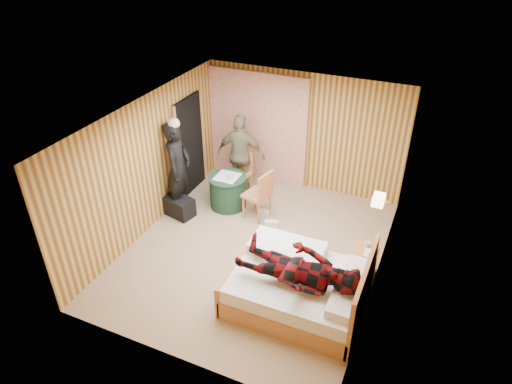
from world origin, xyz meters
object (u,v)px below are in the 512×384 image
at_px(nightstand, 363,263).
at_px(woman_standing, 178,168).
at_px(chair_far, 241,169).
at_px(chair_near, 261,192).
at_px(duffel_bag, 177,206).
at_px(man_at_table, 241,155).
at_px(wall_lamp, 379,200).
at_px(bed, 300,286).
at_px(man_on_bed, 298,263).
at_px(round_table, 228,191).

xyz_separation_m(nightstand, woman_standing, (-3.73, 0.49, 0.68)).
relative_size(chair_far, chair_near, 0.92).
xyz_separation_m(duffel_bag, man_at_table, (0.78, 1.31, 0.67)).
distance_m(wall_lamp, bed, 1.82).
bearing_deg(man_at_table, chair_far, 100.58).
distance_m(bed, man_at_table, 3.45).
bearing_deg(duffel_bag, chair_near, 32.45).
bearing_deg(woman_standing, nightstand, -108.41).
bearing_deg(wall_lamp, man_on_bed, -116.77).
xyz_separation_m(bed, round_table, (-2.20, 1.95, 0.03)).
relative_size(woman_standing, man_on_bed, 1.07).
relative_size(nightstand, chair_near, 0.53).
xyz_separation_m(bed, duffel_bag, (-2.98, 1.29, -0.12)).
height_order(wall_lamp, woman_standing, woman_standing).
bearing_deg(chair_far, chair_near, -38.52).
bearing_deg(woman_standing, bed, -126.83).
height_order(bed, man_on_bed, man_on_bed).
xyz_separation_m(bed, chair_far, (-2.19, 2.57, 0.23)).
bearing_deg(duffel_bag, bed, -10.06).
bearing_deg(woman_standing, round_table, -67.92).
bearing_deg(man_on_bed, man_at_table, 128.18).
distance_m(nightstand, duffel_bag, 3.75).
xyz_separation_m(round_table, man_at_table, (0.00, 0.64, 0.52)).
xyz_separation_m(wall_lamp, woman_standing, (-3.77, 0.14, -0.35)).
relative_size(wall_lamp, round_table, 0.34).
xyz_separation_m(wall_lamp, man_on_bed, (-0.77, -1.53, -0.34)).
distance_m(nightstand, round_table, 3.12).
height_order(duffel_bag, man_at_table, man_at_table).
relative_size(bed, round_table, 2.59).
xyz_separation_m(nightstand, duffel_bag, (-3.73, 0.33, -0.07)).
xyz_separation_m(wall_lamp, nightstand, (-0.04, -0.35, -1.03)).
xyz_separation_m(chair_far, duffel_bag, (-0.79, -1.29, -0.35)).
bearing_deg(man_on_bed, wall_lamp, 63.23).
bearing_deg(duffel_bag, nightstand, 8.25).
xyz_separation_m(wall_lamp, bed, (-0.80, -1.31, -0.99)).
relative_size(bed, duffel_bag, 2.93).
relative_size(duffel_bag, woman_standing, 0.36).
bearing_deg(nightstand, bed, -128.31).
height_order(chair_near, man_at_table, man_at_table).
bearing_deg(nightstand, round_table, 161.32).
height_order(bed, chair_near, bed).
bearing_deg(wall_lamp, nightstand, -97.04).
xyz_separation_m(woman_standing, man_on_bed, (3.00, -1.68, 0.02)).
bearing_deg(man_on_bed, chair_near, 125.27).
bearing_deg(chair_near, nightstand, 81.18).
distance_m(wall_lamp, man_at_table, 3.29).
xyz_separation_m(chair_far, man_on_bed, (2.21, -2.80, 0.42)).
height_order(wall_lamp, man_on_bed, man_on_bed).
bearing_deg(wall_lamp, chair_far, 157.01).
xyz_separation_m(chair_near, man_on_bed, (1.45, -2.05, 0.38)).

